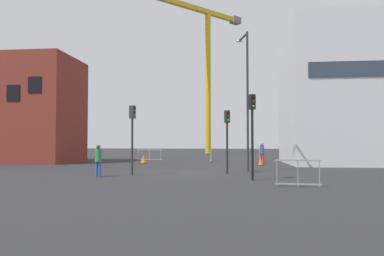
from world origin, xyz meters
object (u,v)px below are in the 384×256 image
object	(u,v)px
traffic_cone_on_verge	(143,160)
traffic_light_near	(132,128)
traffic_light_far	(252,123)
pedestrian_waiting	(262,151)
construction_crane	(205,54)
traffic_light_corner	(227,131)
traffic_cone_striped	(261,162)
streetlamp_tall	(246,90)
pedestrian_walking	(98,158)

from	to	relation	value
traffic_cone_on_verge	traffic_light_near	bearing A→B (deg)	-79.41
traffic_light_far	pedestrian_waiting	distance (m)	13.37
pedestrian_waiting	traffic_cone_on_verge	bearing A→B (deg)	-179.06
construction_crane	traffic_light_corner	bearing A→B (deg)	-83.94
traffic_light_near	pedestrian_waiting	xyz separation A→B (m)	(7.81, 11.14, -1.51)
traffic_light_corner	traffic_light_near	bearing A→B (deg)	-163.89
construction_crane	traffic_cone_on_verge	bearing A→B (deg)	-96.68
traffic_light_corner	pedestrian_waiting	bearing A→B (deg)	74.39
construction_crane	traffic_cone_striped	xyz separation A→B (m)	(6.38, -29.21, -15.51)
construction_crane	streetlamp_tall	xyz separation A→B (m)	(5.11, -34.99, -10.74)
traffic_light_near	traffic_cone_striped	bearing A→B (deg)	51.00
pedestrian_walking	pedestrian_waiting	size ratio (longest dim) A/B	0.93
traffic_light_far	traffic_light_near	bearing A→B (deg)	162.10
traffic_light_corner	construction_crane	bearing A→B (deg)	96.06
traffic_light_near	traffic_cone_striped	distance (m)	12.22
traffic_cone_on_verge	pedestrian_walking	bearing A→B (deg)	-87.20
pedestrian_walking	traffic_cone_striped	size ratio (longest dim) A/B	2.98
traffic_light_near	pedestrian_walking	world-z (taller)	traffic_light_near
traffic_cone_on_verge	traffic_cone_striped	xyz separation A→B (m)	(9.61, -1.65, -0.06)
traffic_light_near	traffic_cone_striped	xyz separation A→B (m)	(7.55, 9.33, -2.29)
pedestrian_waiting	construction_crane	bearing A→B (deg)	103.61
pedestrian_walking	traffic_light_far	bearing A→B (deg)	-6.35
traffic_light_corner	pedestrian_walking	distance (m)	7.23
traffic_light_near	pedestrian_walking	distance (m)	2.46
traffic_cone_on_verge	streetlamp_tall	bearing A→B (deg)	-41.74
traffic_light_far	traffic_cone_on_verge	size ratio (longest dim) A/B	6.00
traffic_light_near	traffic_light_corner	size ratio (longest dim) A/B	1.05
traffic_light_near	traffic_light_far	bearing A→B (deg)	-17.90
streetlamp_tall	pedestrian_waiting	size ratio (longest dim) A/B	4.86
traffic_light_far	streetlamp_tall	bearing A→B (deg)	90.43
pedestrian_walking	pedestrian_waiting	bearing A→B (deg)	53.05
traffic_light_corner	traffic_cone_striped	world-z (taller)	traffic_light_corner
traffic_light_near	traffic_cone_on_verge	world-z (taller)	traffic_light_near
traffic_light_near	pedestrian_waiting	bearing A→B (deg)	54.98
construction_crane	traffic_light_near	world-z (taller)	construction_crane
traffic_cone_on_verge	traffic_light_far	bearing A→B (deg)	-57.24
streetlamp_tall	traffic_cone_striped	world-z (taller)	streetlamp_tall
traffic_light_far	traffic_cone_striped	distance (m)	11.69
traffic_light_near	pedestrian_waiting	world-z (taller)	traffic_light_near
traffic_light_corner	pedestrian_walking	xyz separation A→B (m)	(-6.56, -2.65, -1.48)
streetlamp_tall	pedestrian_waiting	distance (m)	8.72
traffic_light_far	traffic_cone_on_verge	xyz separation A→B (m)	(-8.38, 13.02, -2.39)
traffic_light_far	pedestrian_walking	world-z (taller)	traffic_light_far
streetlamp_tall	traffic_cone_striped	xyz separation A→B (m)	(1.27, 5.78, -4.77)
pedestrian_walking	pedestrian_waiting	distance (m)	15.41
streetlamp_tall	traffic_cone_on_verge	bearing A→B (deg)	138.26
traffic_light_near	traffic_cone_on_verge	xyz separation A→B (m)	(-2.05, 10.98, -2.23)
traffic_cone_on_verge	traffic_cone_striped	distance (m)	9.75
streetlamp_tall	traffic_light_far	bearing A→B (deg)	-89.57
construction_crane	traffic_cone_on_verge	xyz separation A→B (m)	(-3.23, -27.56, -15.45)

